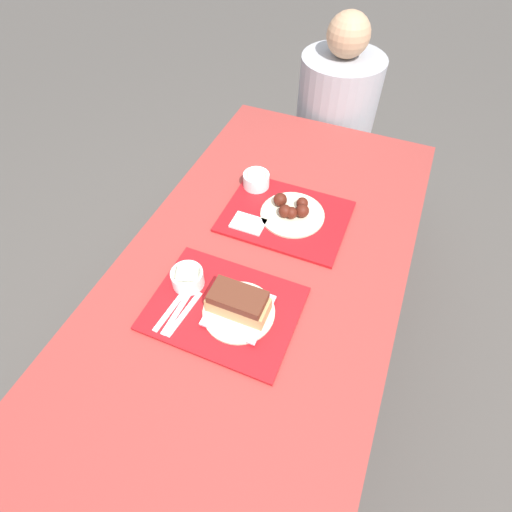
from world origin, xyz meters
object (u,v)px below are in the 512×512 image
at_px(bowl_coleslaw_near, 188,277).
at_px(person_seated_across, 337,106).
at_px(bowl_coleslaw_far, 256,179).
at_px(brisket_sandwich_plate, 238,305).
at_px(tray_far, 287,217).
at_px(wings_plate_far, 292,210).
at_px(tray_near, 224,308).

xyz_separation_m(bowl_coleslaw_near, person_seated_across, (0.14, 1.28, -0.07)).
distance_m(bowl_coleslaw_near, bowl_coleslaw_far, 0.51).
bearing_deg(brisket_sandwich_plate, bowl_coleslaw_far, 107.28).
bearing_deg(bowl_coleslaw_near, tray_far, 65.42).
xyz_separation_m(brisket_sandwich_plate, bowl_coleslaw_far, (-0.17, 0.55, -0.01)).
distance_m(bowl_coleslaw_far, wings_plate_far, 0.20).
height_order(tray_far, wings_plate_far, wings_plate_far).
height_order(brisket_sandwich_plate, bowl_coleslaw_far, brisket_sandwich_plate).
height_order(brisket_sandwich_plate, wings_plate_far, brisket_sandwich_plate).
bearing_deg(tray_near, wings_plate_far, 82.84).
distance_m(brisket_sandwich_plate, wings_plate_far, 0.45).
bearing_deg(tray_near, bowl_coleslaw_far, 102.53).
bearing_deg(bowl_coleslaw_far, tray_far, -33.60).
bearing_deg(bowl_coleslaw_far, wings_plate_far, -28.49).
distance_m(bowl_coleslaw_near, person_seated_across, 1.29).
bearing_deg(tray_near, brisket_sandwich_plate, 0.60).
bearing_deg(wings_plate_far, brisket_sandwich_plate, -91.03).
bearing_deg(person_seated_across, wings_plate_far, -86.18).
bearing_deg(brisket_sandwich_plate, wings_plate_far, 88.97).
distance_m(bowl_coleslaw_near, brisket_sandwich_plate, 0.19).
distance_m(tray_near, bowl_coleslaw_near, 0.15).
distance_m(brisket_sandwich_plate, person_seated_across, 1.32).
relative_size(brisket_sandwich_plate, wings_plate_far, 0.93).
xyz_separation_m(bowl_coleslaw_far, wings_plate_far, (0.18, -0.10, -0.01)).
relative_size(tray_far, bowl_coleslaw_near, 4.40).
xyz_separation_m(tray_far, bowl_coleslaw_near, (-0.18, -0.40, 0.04)).
height_order(wings_plate_far, person_seated_across, person_seated_across).
bearing_deg(tray_far, bowl_coleslaw_near, -114.58).
bearing_deg(bowl_coleslaw_far, tray_near, -77.47).
height_order(tray_far, person_seated_across, person_seated_across).
bearing_deg(person_seated_across, bowl_coleslaw_far, -99.06).
relative_size(bowl_coleslaw_far, person_seated_across, 0.14).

